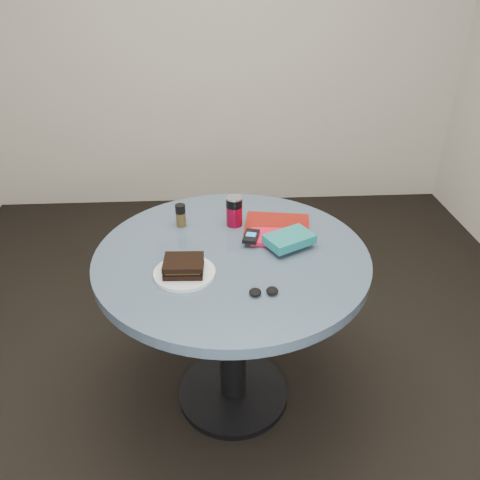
{
  "coord_description": "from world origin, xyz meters",
  "views": [
    {
      "loc": [
        -0.05,
        -1.44,
        1.66
      ],
      "look_at": [
        0.03,
        0.0,
        0.8
      ],
      "focal_mm": 35.0,
      "sensor_mm": 36.0,
      "label": 1
    }
  ],
  "objects": [
    {
      "name": "mp3_player",
      "position": [
        0.08,
        0.06,
        0.78
      ],
      "size": [
        0.07,
        0.1,
        0.02
      ],
      "color": "black",
      "rests_on": "red_book"
    },
    {
      "name": "novel",
      "position": [
        0.21,
        0.02,
        0.79
      ],
      "size": [
        0.2,
        0.18,
        0.03
      ],
      "primitive_type": "cube",
      "rotation": [
        0.0,
        0.0,
        0.5
      ],
      "color": "#176A6F",
      "rests_on": "red_book"
    },
    {
      "name": "soda_can",
      "position": [
        0.02,
        0.21,
        0.81
      ],
      "size": [
        0.08,
        0.08,
        0.12
      ],
      "color": "maroon",
      "rests_on": "table"
    },
    {
      "name": "magazine",
      "position": [
        0.19,
        0.2,
        0.75
      ],
      "size": [
        0.28,
        0.23,
        0.0
      ],
      "primitive_type": "cube",
      "rotation": [
        0.0,
        0.0,
        -0.17
      ],
      "color": "maroon",
      "rests_on": "table"
    },
    {
      "name": "ground",
      "position": [
        0.0,
        0.0,
        0.0
      ],
      "size": [
        4.0,
        4.0,
        0.0
      ],
      "primitive_type": "plane",
      "color": "black",
      "rests_on": "ground"
    },
    {
      "name": "red_book",
      "position": [
        0.17,
        0.08,
        0.76
      ],
      "size": [
        0.19,
        0.14,
        0.01
      ],
      "primitive_type": "cube",
      "rotation": [
        0.0,
        0.0,
        -0.11
      ],
      "color": "red",
      "rests_on": "magazine"
    },
    {
      "name": "table",
      "position": [
        0.0,
        0.0,
        0.59
      ],
      "size": [
        1.0,
        1.0,
        0.75
      ],
      "color": "black",
      "rests_on": "ground"
    },
    {
      "name": "sandwich",
      "position": [
        -0.17,
        -0.14,
        0.79
      ],
      "size": [
        0.14,
        0.12,
        0.05
      ],
      "color": "black",
      "rests_on": "plate"
    },
    {
      "name": "plate",
      "position": [
        -0.17,
        -0.13,
        0.76
      ],
      "size": [
        0.26,
        0.26,
        0.01
      ],
      "primitive_type": "cylinder",
      "rotation": [
        0.0,
        0.0,
        0.3
      ],
      "color": "silver",
      "rests_on": "table"
    },
    {
      "name": "headphones",
      "position": [
        0.09,
        -0.26,
        0.76
      ],
      "size": [
        0.1,
        0.05,
        0.02
      ],
      "color": "black",
      "rests_on": "table"
    },
    {
      "name": "pepper_grinder",
      "position": [
        -0.19,
        0.21,
        0.8
      ],
      "size": [
        0.05,
        0.05,
        0.09
      ],
      "color": "#42351C",
      "rests_on": "table"
    }
  ]
}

